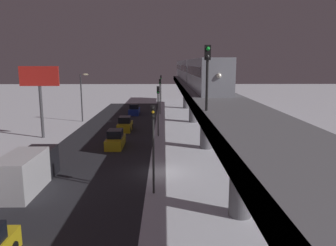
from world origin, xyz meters
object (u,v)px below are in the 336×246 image
Objects in this scene: rail_signal at (207,66)px; traffic_light_mid at (158,104)px; sedan_blue at (134,110)px; commercial_billboard at (40,83)px; box_truck at (27,170)px; sedan_yellow_2 at (115,140)px; traffic_light_distant at (161,85)px; traffic_light_near at (153,137)px; sedan_yellow at (125,125)px; subway_train at (192,70)px; traffic_light_far at (160,91)px.

traffic_light_mid is at bearing -80.73° from rail_signal.
rail_signal is at bearing -78.22° from sedan_blue.
rail_signal reaches higher than commercial_billboard.
commercial_billboard is at bearing -73.38° from box_truck.
sedan_yellow_2 is 12.95m from box_truck.
traffic_light_distant is at bearing 83.76° from sedan_yellow_2.
traffic_light_near reaches higher than sedan_yellow_2.
traffic_light_near is at bearing -70.45° from sedan_yellow_2.
sedan_blue is 0.67× the size of traffic_light_near.
traffic_light_distant is at bearing 76.43° from sedan_blue.
commercial_billboard is (9.81, 4.31, 6.04)m from sedan_yellow.
commercial_billboard is at bearing -51.15° from traffic_light_near.
subway_train is 15.94m from traffic_light_mid.
sedan_yellow is (8.11, -24.46, -8.28)m from rail_signal.
sedan_yellow_2 is (8.11, -15.38, -8.26)m from rail_signal.
rail_signal is 27.07m from sedan_yellow.
traffic_light_far is (3.41, -39.61, -4.86)m from rail_signal.
rail_signal is at bearing -62.19° from sedan_yellow_2.
sedan_blue is (0.00, -14.42, 0.01)m from sedan_yellow.
sedan_yellow is at bearing -102.81° from box_truck.
traffic_light_near is at bearing -82.71° from sedan_blue.
traffic_light_mid is 18.74m from traffic_light_far.
subway_train is at bearing -110.54° from traffic_light_mid.
box_truck is at bearing 80.20° from traffic_light_distant.
traffic_light_mid is 1.00× the size of traffic_light_distant.
subway_train reaches higher than commercial_billboard.
rail_signal is 21.70m from traffic_light_mid.
sedan_yellow is 0.65× the size of traffic_light_near.
sedan_yellow is 34.39m from traffic_light_distant.
subway_train is 35.94m from box_truck.
box_truck is 0.83× the size of commercial_billboard.
traffic_light_near is at bearing 90.00° from traffic_light_distant.
subway_train is 12.98m from sedan_blue.
sedan_yellow is 6.83m from traffic_light_mid.
traffic_light_far is (0.00, -18.74, 0.00)m from traffic_light_mid.
subway_train is at bearing -19.28° from sedan_blue.
traffic_light_near and traffic_light_mid have the same top height.
traffic_light_near is at bearing -32.07° from rail_signal.
sedan_yellow_2 is 43.37m from traffic_light_distant.
sedan_blue and sedan_yellow_2 have the same top height.
rail_signal is at bearing 131.65° from commercial_billboard.
traffic_light_near is 18.74m from traffic_light_mid.
traffic_light_mid is (0.00, -18.74, 0.00)m from traffic_light_near.
traffic_light_near is (-4.70, 13.24, 3.40)m from sedan_yellow_2.
sedan_yellow is 0.65× the size of traffic_light_distant.
sedan_blue is 5.85m from traffic_light_far.
traffic_light_near is at bearing 172.68° from box_truck.
subway_train reaches higher than sedan_yellow_2.
subway_train is 13.42× the size of sedan_yellow.
box_truck is at bearing -102.81° from sedan_yellow.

